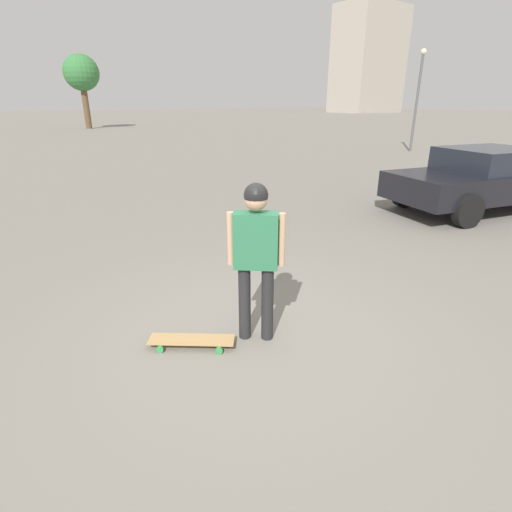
# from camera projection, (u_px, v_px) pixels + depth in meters

# --- Properties ---
(ground_plane) EXTENTS (220.00, 220.00, 0.00)m
(ground_plane) POSITION_uv_depth(u_px,v_px,m) (256.00, 337.00, 4.41)
(ground_plane) COLOR gray
(person) EXTENTS (0.44, 0.47, 1.71)m
(person) POSITION_uv_depth(u_px,v_px,m) (256.00, 248.00, 4.03)
(person) COLOR #262628
(person) RESTS_ON ground_plane
(skateboard) EXTENTS (0.73, 0.85, 0.09)m
(skateboard) POSITION_uv_depth(u_px,v_px,m) (192.00, 340.00, 4.23)
(skateboard) COLOR tan
(skateboard) RESTS_ON ground_plane
(car_parked_near) EXTENTS (2.84, 4.70, 1.44)m
(car_parked_near) POSITION_uv_depth(u_px,v_px,m) (483.00, 178.00, 9.21)
(car_parked_near) COLOR black
(car_parked_near) RESTS_ON ground_plane
(building_block_distant) EXTENTS (9.10, 13.74, 20.25)m
(building_block_distant) POSITION_uv_depth(u_px,v_px,m) (368.00, 61.00, 82.83)
(building_block_distant) COLOR #B2A899
(building_block_distant) RESTS_ON ground_plane
(tree_distant) EXTENTS (3.06, 3.06, 6.25)m
(tree_distant) POSITION_uv_depth(u_px,v_px,m) (81.00, 74.00, 35.20)
(tree_distant) COLOR brown
(tree_distant) RESTS_ON ground_plane
(lamp_post) EXTENTS (0.28, 0.28, 4.72)m
(lamp_post) POSITION_uv_depth(u_px,v_px,m) (418.00, 92.00, 19.42)
(lamp_post) COLOR #59595E
(lamp_post) RESTS_ON ground_plane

